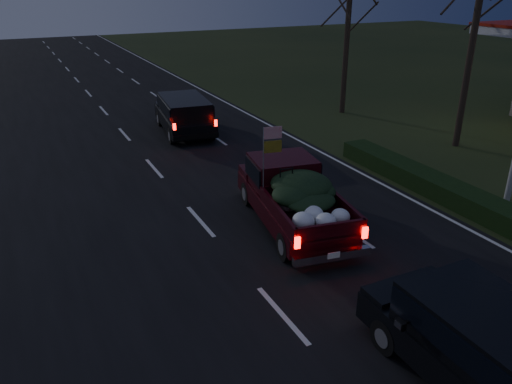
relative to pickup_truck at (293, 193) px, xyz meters
name	(u,v)px	position (x,y,z in m)	size (l,w,h in m)	color
ground	(282,315)	(-2.37, -3.67, -1.01)	(120.00, 120.00, 0.00)	black
road_asphalt	(282,315)	(-2.37, -3.67, -1.00)	(14.00, 120.00, 0.02)	black
hedge_row	(446,190)	(5.43, -0.67, -0.71)	(1.00, 10.00, 0.60)	black
bare_tree_far	(349,9)	(9.13, 10.33, 4.22)	(3.60, 3.60, 7.00)	black
pickup_truck	(293,193)	(0.00, 0.00, 0.00)	(2.78, 5.37, 2.69)	#32060D
lead_suv	(184,112)	(0.24, 10.30, 0.03)	(2.53, 4.95, 1.37)	black
rear_suv	(497,349)	(-0.29, -7.22, 0.01)	(2.19, 4.72, 1.35)	black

